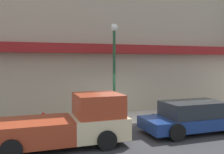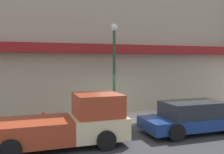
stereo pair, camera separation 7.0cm
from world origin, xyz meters
name	(u,v)px [view 2 (the right image)]	position (x,y,z in m)	size (l,w,h in m)	color
ground_plane	(125,127)	(0.00, 0.00, 0.00)	(80.00, 80.00, 0.00)	#2D2D30
sidewalk	(115,119)	(0.00, 1.39, 0.07)	(36.00, 2.77, 0.14)	#ADA89E
building	(100,18)	(0.01, 4.26, 5.87)	(19.80, 3.80, 11.77)	tan
pickup_truck	(68,124)	(-2.96, -1.71, 0.82)	(5.05, 2.13, 1.89)	beige
parked_car	(193,117)	(2.57, -1.71, 0.68)	(4.61, 2.04, 1.36)	navy
fire_hydrant	(43,119)	(-3.69, 0.89, 0.45)	(0.16, 0.16, 0.64)	red
street_lamp	(114,59)	(-0.22, 0.90, 3.23)	(0.36, 0.36, 4.86)	#1E4728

